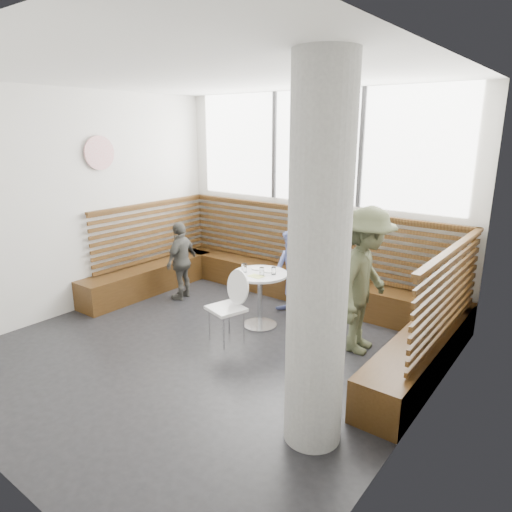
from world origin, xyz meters
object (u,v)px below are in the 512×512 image
Objects in this scene: cafe_table at (260,288)px; child_left at (181,261)px; adult_man at (365,281)px; child_back at (292,274)px; concrete_column at (318,265)px; cafe_chair at (230,300)px.

child_left reaches higher than cafe_table.
adult_man is 1.44× the size of child_left.
child_left is at bearing -149.75° from child_back.
adult_man is at bearing 101.52° from concrete_column.
adult_man is 1.34m from child_back.
concrete_column is 2.62m from cafe_table.
concrete_column is at bearing -36.62° from child_back.
child_left reaches higher than cafe_chair.
concrete_column is 1.97m from adult_man.
adult_man reaches higher than cafe_chair.
concrete_column is 3.46× the size of cafe_chair.
child_back is 1.02× the size of child_left.
adult_man is (-0.37, 1.81, -0.70)m from concrete_column.
child_back is at bearing 126.95° from concrete_column.
child_left is (-3.07, -0.08, -0.27)m from adult_man.
child_back is 1.86m from child_left.
cafe_chair is at bearing -83.73° from child_back.
child_back is (-1.26, 0.36, -0.26)m from adult_man.
concrete_column is 2.36m from cafe_chair.
cafe_table is 1.66m from child_left.
cafe_table is at bearing 92.87° from adult_man.
adult_man is at bearing 43.85° from cafe_chair.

